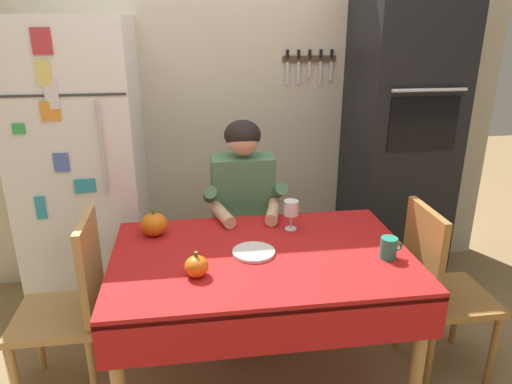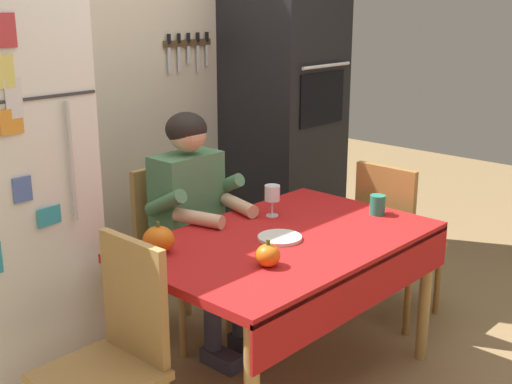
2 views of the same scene
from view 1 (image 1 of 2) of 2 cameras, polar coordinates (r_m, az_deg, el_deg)
The scene contains 13 objects.
back_wall_assembly at distance 3.26m, azimuth -1.82°, elevation 11.80°, with size 3.70×0.13×2.60m.
refrigerator at distance 3.02m, azimuth -20.10°, elevation 2.08°, with size 0.68×0.71×1.80m.
wall_oven at distance 3.24m, azimuth 16.92°, elevation 6.40°, with size 0.60×0.64×2.10m.
dining_table at distance 2.25m, azimuth 0.75°, elevation -9.56°, with size 1.40×0.90×0.74m.
chair_behind_person at distance 3.02m, azimuth -1.81°, elevation -4.57°, with size 0.40×0.40×0.93m.
seated_person at distance 2.76m, azimuth -1.43°, elevation -1.93°, with size 0.47×0.55×1.25m.
chair_left_side at distance 2.46m, azimuth -21.35°, elevation -12.21°, with size 0.40×0.40×0.93m.
chair_right_side at distance 2.60m, azimuth 21.15°, elevation -10.40°, with size 0.40×0.40×0.93m.
coffee_mug at distance 2.25m, azimuth 15.82°, elevation -6.54°, with size 0.11×0.08×0.10m.
wine_glass at distance 2.44m, azimuth 4.28°, elevation -2.08°, with size 0.08×0.08×0.16m.
pumpkin_large at distance 2.04m, azimuth -7.22°, elevation -8.93°, with size 0.10×0.10×0.11m.
pumpkin_medium at distance 2.44m, azimuth -12.25°, elevation -3.84°, with size 0.14×0.14×0.14m.
serving_tray at distance 2.22m, azimuth -0.28°, elevation -7.32°, with size 0.20×0.20×0.02m, color silver.
Camera 1 is at (-0.31, -1.86, 1.77)m, focal length 32.98 mm.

